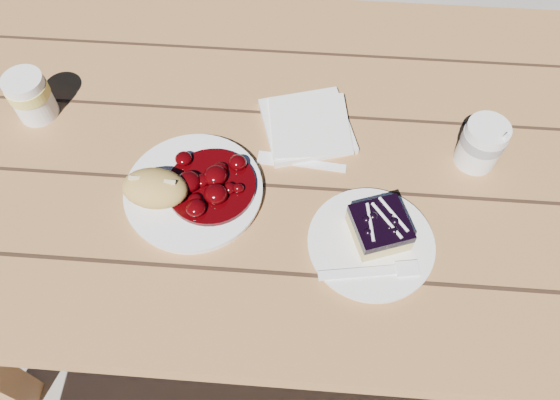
# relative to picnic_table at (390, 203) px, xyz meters

# --- Properties ---
(ground) EXTENTS (60.00, 60.00, 0.00)m
(ground) POSITION_rel_picnic_table_xyz_m (0.00, 0.00, -0.59)
(ground) COLOR gray
(ground) RESTS_ON ground
(picnic_table) EXTENTS (2.00, 1.55, 0.75)m
(picnic_table) POSITION_rel_picnic_table_xyz_m (0.00, 0.00, 0.00)
(picnic_table) COLOR brown
(picnic_table) RESTS_ON ground
(main_plate) EXTENTS (0.22, 0.22, 0.02)m
(main_plate) POSITION_rel_picnic_table_xyz_m (-0.36, -0.11, 0.17)
(main_plate) COLOR white
(main_plate) RESTS_ON picnic_table
(goulash_stew) EXTENTS (0.15, 0.15, 0.04)m
(goulash_stew) POSITION_rel_picnic_table_xyz_m (-0.33, -0.10, 0.20)
(goulash_stew) COLOR #3B0204
(goulash_stew) RESTS_ON main_plate
(bread_roll) EXTENTS (0.11, 0.08, 0.06)m
(bread_roll) POSITION_rel_picnic_table_xyz_m (-0.41, -0.13, 0.21)
(bread_roll) COLOR tan
(bread_roll) RESTS_ON main_plate
(dessert_plate) EXTENTS (0.20, 0.20, 0.01)m
(dessert_plate) POSITION_rel_picnic_table_xyz_m (-0.06, -0.18, 0.17)
(dessert_plate) COLOR white
(dessert_plate) RESTS_ON picnic_table
(blueberry_cake) EXTENTS (0.10, 0.10, 0.05)m
(blueberry_cake) POSITION_rel_picnic_table_xyz_m (-0.05, -0.17, 0.19)
(blueberry_cake) COLOR #CDBD70
(blueberry_cake) RESTS_ON dessert_plate
(fork_dessert) EXTENTS (0.16, 0.05, 0.00)m
(fork_dessert) POSITION_rel_picnic_table_xyz_m (-0.08, -0.24, 0.17)
(fork_dessert) COLOR white
(fork_dessert) RESTS_ON dessert_plate
(coffee_cup) EXTENTS (0.07, 0.07, 0.09)m
(coffee_cup) POSITION_rel_picnic_table_xyz_m (0.12, 0.00, 0.21)
(coffee_cup) COLOR white
(coffee_cup) RESTS_ON picnic_table
(napkin_stack) EXTENTS (0.19, 0.19, 0.01)m
(napkin_stack) POSITION_rel_picnic_table_xyz_m (-0.18, 0.05, 0.17)
(napkin_stack) COLOR white
(napkin_stack) RESTS_ON picnic_table
(fork_table) EXTENTS (0.16, 0.04, 0.00)m
(fork_table) POSITION_rel_picnic_table_xyz_m (-0.17, -0.03, 0.16)
(fork_table) COLOR white
(fork_table) RESTS_ON picnic_table
(second_cup) EXTENTS (0.07, 0.07, 0.09)m
(second_cup) POSITION_rel_picnic_table_xyz_m (-0.67, 0.05, 0.21)
(second_cup) COLOR white
(second_cup) RESTS_ON picnic_table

